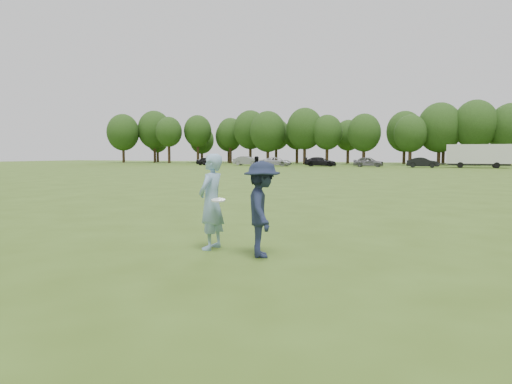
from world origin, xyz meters
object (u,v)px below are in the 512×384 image
Objects in this scene: defender at (262,209)px; car_c at (276,162)px; thrower at (211,202)px; car_d at (320,162)px; car_a at (208,161)px; car_b at (247,161)px; car_f at (423,163)px; cargo_trailer at (478,155)px; player_far_a at (257,169)px; car_e at (368,162)px.

defender is 0.36× the size of car_c.
car_d is at bearing -166.74° from thrower.
car_b is at bearing -78.21° from car_a.
car_d is (6.85, 0.94, 0.02)m from car_c.
car_f is 0.48× the size of cargo_trailer.
car_d is at bearing 62.92° from player_far_a.
car_c is at bearing 88.56° from car_f.
thrower is 59.31m from car_f.
car_c is (5.81, -1.80, -0.07)m from car_b.
car_d is at bearing -177.76° from cargo_trailer.
thrower is at bearing -173.48° from car_e.
car_f is at bearing -101.22° from car_d.
car_c is at bearing -111.28° from car_b.
defender is (1.19, -0.24, -0.07)m from thrower.
car_e is at bearing -96.15° from car_b.
car_d is at bearing -81.84° from car_c.
player_far_a reaches higher than car_c.
thrower is 0.48× the size of car_a.
thrower is at bearing -174.58° from car_d.
car_b is 0.95× the size of car_d.
player_far_a is 45.32m from car_a.
thrower is 62.82m from car_c.
car_d is (-5.62, 38.41, -0.16)m from player_far_a.
thrower is 68.28m from car_a.
car_a is at bearing 84.13° from car_d.
cargo_trailer reaches higher than car_f.
defender reaches higher than car_c.
defender is 0.36× the size of car_d.
car_a is 19.29m from car_d.
player_far_a is at bearing 164.80° from car_f.
thrower reaches higher than car_f.
car_d is (-15.00, 60.51, -0.18)m from defender.
car_c is (12.43, -0.40, 0.01)m from car_a.
car_a is 0.80× the size of car_c.
car_d is 1.12× the size of car_e.
car_f is 7.27m from cargo_trailer.
car_d is at bearing 84.90° from car_f.
car_b reaches higher than car_f.
car_b is 34.47m from cargo_trailer.
car_c is 1.01× the size of car_d.
thrower is 0.21× the size of cargo_trailer.
car_f reaches higher than car_c.
car_b is (-26.47, 61.12, -0.19)m from thrower.
cargo_trailer reaches higher than car_d.
car_e is (14.09, 1.08, 0.05)m from car_c.
car_b is at bearing 179.99° from cargo_trailer.
player_far_a is at bearing -112.39° from cargo_trailer.
car_a is 6.77m from car_b.
car_a is 34.12m from car_f.
defender is 69.07m from car_a.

